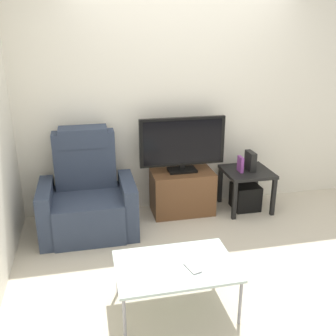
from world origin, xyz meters
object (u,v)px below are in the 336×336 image
(tv_stand, at_px, (182,192))
(television, at_px, (182,143))
(recliner_armchair, at_px, (88,198))
(game_console, at_px, (250,161))
(subwoofer_box, at_px, (245,197))
(cell_phone, at_px, (193,268))
(coffee_table, at_px, (175,267))
(book_upright, at_px, (240,164))
(side_table, at_px, (247,177))

(tv_stand, distance_m, television, 0.59)
(recliner_armchair, relative_size, game_console, 4.88)
(television, distance_m, subwoofer_box, 1.04)
(recliner_armchair, distance_m, cell_phone, 1.66)
(television, distance_m, coffee_table, 1.76)
(tv_stand, bearing_deg, game_console, -4.15)
(subwoofer_box, bearing_deg, cell_phone, -124.88)
(book_upright, height_order, coffee_table, book_upright)
(subwoofer_box, relative_size, game_console, 1.37)
(subwoofer_box, bearing_deg, tv_stand, 174.92)
(television, bearing_deg, recliner_armchair, -169.08)
(subwoofer_box, xyz_separation_m, game_console, (0.04, 0.01, 0.45))
(recliner_armchair, distance_m, side_table, 1.86)
(cell_phone, bearing_deg, recliner_armchair, 100.38)
(book_upright, height_order, game_console, game_console)
(cell_phone, bearing_deg, tv_stand, 62.40)
(cell_phone, bearing_deg, game_console, 38.82)
(side_table, bearing_deg, recliner_armchair, -176.24)
(side_table, xyz_separation_m, subwoofer_box, (-0.00, 0.00, -0.26))
(game_console, bearing_deg, television, 174.49)
(tv_stand, xyz_separation_m, television, (0.00, 0.02, 0.59))
(television, height_order, recliner_armchair, television)
(side_table, bearing_deg, tv_stand, 174.92)
(game_console, relative_size, coffee_table, 0.25)
(side_table, distance_m, game_console, 0.19)
(tv_stand, distance_m, recliner_armchair, 1.11)
(coffee_table, bearing_deg, subwoofer_box, 51.24)
(coffee_table, xyz_separation_m, cell_phone, (0.11, -0.07, 0.03))
(recliner_armchair, distance_m, coffee_table, 1.55)
(tv_stand, height_order, television, television)
(game_console, distance_m, cell_phone, 2.00)
(side_table, bearing_deg, subwoofer_box, 180.00)
(book_upright, bearing_deg, side_table, 11.31)
(tv_stand, relative_size, side_table, 1.31)
(side_table, relative_size, coffee_table, 0.60)
(television, distance_m, game_console, 0.84)
(recliner_armchair, height_order, side_table, recliner_armchair)
(tv_stand, bearing_deg, recliner_armchair, -170.05)
(coffee_table, bearing_deg, tv_stand, 73.76)
(recliner_armchair, relative_size, cell_phone, 7.20)
(game_console, relative_size, cell_phone, 1.47)
(side_table, xyz_separation_m, book_upright, (-0.10, -0.02, 0.17))
(game_console, bearing_deg, recliner_armchair, -176.01)
(recliner_armchair, xyz_separation_m, game_console, (1.89, 0.13, 0.23))
(tv_stand, bearing_deg, side_table, -5.08)
(recliner_armchair, bearing_deg, cell_phone, -71.65)
(recliner_armchair, distance_m, game_console, 1.90)
(game_console, bearing_deg, coffee_table, -129.36)
(book_upright, bearing_deg, subwoofer_box, 11.31)
(tv_stand, bearing_deg, cell_phone, -101.96)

